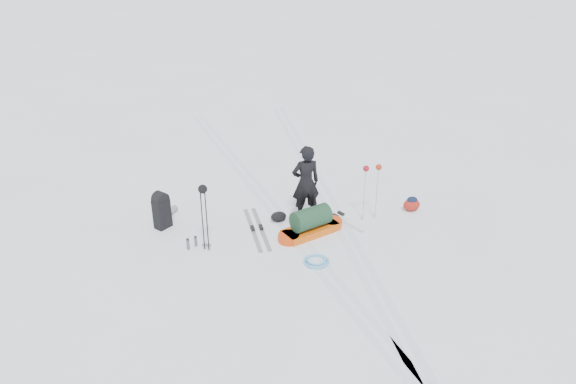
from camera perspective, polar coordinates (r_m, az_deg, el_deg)
name	(u,v)px	position (r m, az deg, el deg)	size (l,w,h in m)	color
ground	(297,238)	(12.40, 0.89, -4.65)	(200.00, 200.00, 0.00)	white
snow_hill_backdrop	(428,269)	(137.55, 14.03, -7.58)	(359.50, 192.00, 162.45)	silver
ski_tracks	(309,215)	(13.30, 2.14, -2.34)	(3.38, 17.97, 0.01)	silver
skier	(306,183)	(12.77, 1.81, 0.93)	(0.66, 0.43, 1.81)	black
pulk_sled	(311,224)	(12.44, 2.34, -3.26)	(1.72, 0.89, 0.63)	#D7530C
expedition_rucksack	(163,210)	(12.97, -12.62, -1.77)	(0.65, 0.96, 0.89)	black
ski_poles_black	(203,197)	(11.49, -8.62, -0.53)	(0.22, 0.19, 1.53)	black
ski_poles_silver	(372,174)	(12.74, 8.53, 1.80)	(0.44, 0.16, 1.38)	silver
touring_skis_grey	(257,229)	(12.72, -3.18, -3.76)	(0.45, 1.96, 0.07)	#92949A
touring_skis_white	(338,216)	(13.29, 5.11, -2.39)	(0.90, 1.80, 0.07)	#B8B9BE
rope_coil	(316,261)	(11.58, 2.89, -7.00)	(0.64, 0.64, 0.06)	#589DD7
small_daypack	(412,204)	(13.74, 12.46, -1.18)	(0.52, 0.48, 0.35)	maroon
thermos_pair	(192,243)	(12.16, -9.75, -5.10)	(0.26, 0.16, 0.26)	#55575C
stuff_sack	(279,217)	(12.99, -0.97, -2.52)	(0.40, 0.33, 0.23)	black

